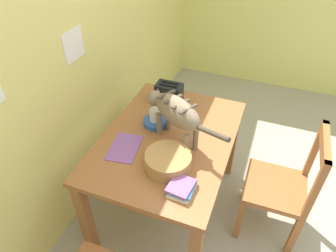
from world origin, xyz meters
name	(u,v)px	position (x,y,z in m)	size (l,w,h in m)	color
wall_rear	(56,60)	(0.00, 1.75, 1.25)	(5.39, 0.11, 2.50)	#E5D872
dining_table	(168,147)	(0.10, 1.03, 0.66)	(1.20, 0.86, 0.75)	#9B5D34
cat	(175,112)	(0.10, 0.98, 0.98)	(0.39, 0.64, 0.34)	#837058
saucer_bowl	(155,122)	(0.21, 1.17, 0.77)	(0.18, 0.18, 0.04)	#2E57B1
coffee_mug	(155,115)	(0.21, 1.17, 0.83)	(0.12, 0.08, 0.09)	white
magazine	(125,147)	(-0.10, 1.26, 0.75)	(0.27, 0.18, 0.01)	#89539F
book_stack	(182,188)	(-0.30, 0.80, 0.78)	(0.17, 0.15, 0.05)	silver
wicker_basket	(168,161)	(-0.15, 0.94, 0.80)	(0.29, 0.29, 0.10)	#B07D47
toaster	(169,94)	(0.49, 1.17, 0.83)	(0.12, 0.20, 0.18)	black
wooden_chair_near	(282,187)	(0.21, 0.22, 0.46)	(0.43, 0.43, 0.93)	#9A592D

